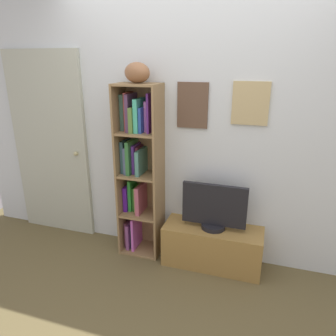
# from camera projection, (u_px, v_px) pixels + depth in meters

# --- Properties ---
(ground) EXTENTS (5.20, 5.20, 0.04)m
(ground) POSITION_uv_depth(u_px,v_px,m) (152.00, 334.00, 2.26)
(ground) COLOR brown
(back_wall) EXTENTS (4.80, 0.08, 2.52)m
(back_wall) POSITION_uv_depth(u_px,v_px,m) (193.00, 129.00, 2.86)
(back_wall) COLOR silver
(back_wall) RESTS_ON ground
(bookshelf) EXTENTS (0.40, 0.30, 1.67)m
(bookshelf) POSITION_uv_depth(u_px,v_px,m) (138.00, 169.00, 3.00)
(bookshelf) COLOR olive
(bookshelf) RESTS_ON ground
(football) EXTENTS (0.33, 0.30, 0.17)m
(football) POSITION_uv_depth(u_px,v_px,m) (137.00, 73.00, 2.67)
(football) COLOR brown
(football) RESTS_ON bookshelf
(tv_stand) EXTENTS (0.91, 0.34, 0.39)m
(tv_stand) POSITION_uv_depth(u_px,v_px,m) (212.00, 246.00, 2.95)
(tv_stand) COLOR olive
(tv_stand) RESTS_ON ground
(television) EXTENTS (0.58, 0.22, 0.43)m
(television) POSITION_uv_depth(u_px,v_px,m) (214.00, 208.00, 2.82)
(television) COLOR black
(television) RESTS_ON tv_stand
(door) EXTENTS (0.88, 0.09, 1.97)m
(door) POSITION_uv_depth(u_px,v_px,m) (50.00, 147.00, 3.35)
(door) COLOR #ADB2A0
(door) RESTS_ON ground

